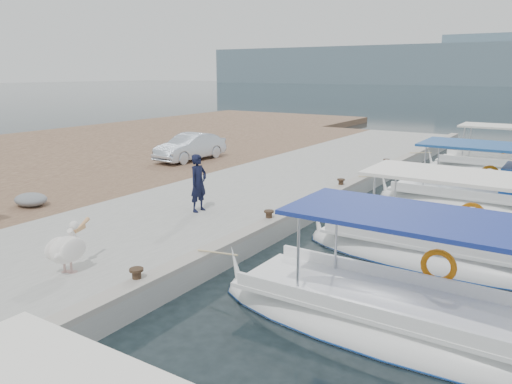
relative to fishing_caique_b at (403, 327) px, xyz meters
The scene contains 14 objects.
ground 4.70m from the fishing_caique_b, 159.32° to the left, with size 400.00×400.00×0.00m, color black.
concrete_quay 9.96m from the fishing_caique_b, 138.01° to the left, with size 6.00×40.00×0.50m, color #989893.
quay_curb 8.12m from the fishing_caique_b, 124.74° to the left, with size 0.44×40.00×0.12m, color gray.
cobblestone_strip 14.07m from the fishing_caique_b, 151.76° to the left, with size 4.00×40.00×0.50m, color brown.
land_backing 23.37m from the fishing_caique_b, 163.44° to the left, with size 16.00×60.00×0.48m, color brown.
fishing_caique_b is the anchor object (origin of this frame).
fishing_caique_c 4.02m from the fishing_caique_b, 91.62° to the left, with size 7.40×2.29×2.83m.
fishing_caique_d 9.77m from the fishing_caique_b, 92.58° to the left, with size 6.53×2.60×2.83m.
fishing_caique_e 16.60m from the fishing_caique_b, 92.36° to the left, with size 6.25×2.25×2.83m.
mooring_bollards 5.73m from the fishing_caique_b, 146.36° to the left, with size 0.28×20.28×0.33m.
pelican 6.81m from the fishing_caique_b, 161.22° to the right, with size 0.72×1.30×1.02m.
fisherman 7.78m from the fishing_caique_b, 157.27° to the left, with size 0.63×0.41×1.73m, color black.
parked_car 16.34m from the fishing_caique_b, 143.44° to the left, with size 1.32×3.79×1.25m, color silver.
tarp_bundle 11.92m from the fishing_caique_b, behind, with size 1.10×0.90×0.40m, color slate.
Camera 1 is at (6.57, -9.91, 4.57)m, focal length 35.00 mm.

